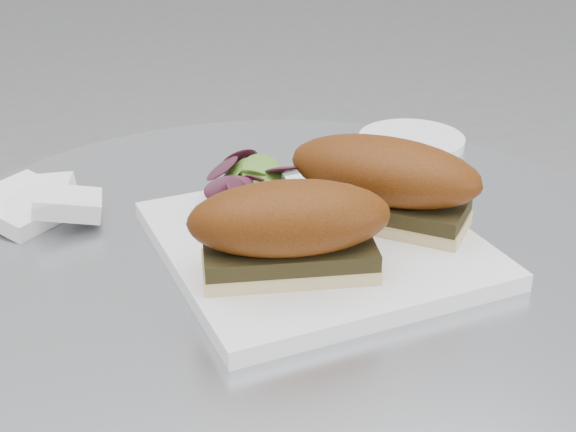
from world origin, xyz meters
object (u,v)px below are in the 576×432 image
at_px(sandwich_right, 384,180).
at_px(saucer, 411,141).
at_px(sandwich_left, 290,228).
at_px(plate, 317,244).

xyz_separation_m(sandwich_right, saucer, (0.14, 0.20, -0.05)).
height_order(sandwich_left, sandwich_right, same).
relative_size(sandwich_right, saucer, 1.46).
xyz_separation_m(sandwich_left, saucer, (0.25, 0.25, -0.05)).
distance_m(plate, sandwich_right, 0.08).
relative_size(plate, sandwich_left, 1.51).
xyz_separation_m(plate, sandwich_left, (-0.05, -0.05, 0.05)).
bearing_deg(plate, sandwich_right, 4.43).
distance_m(plate, saucer, 0.29).
bearing_deg(sandwich_right, plate, -130.40).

